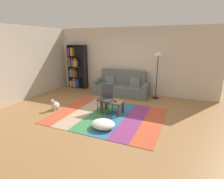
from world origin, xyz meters
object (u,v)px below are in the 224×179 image
at_px(bookshelf, 76,69).
at_px(couch, 121,87).
at_px(dog, 55,105).
at_px(standing_lamp, 158,59).
at_px(pouf, 103,124).
at_px(tv_remote, 115,101).
at_px(coffee_table, 112,104).
at_px(folding_chair, 106,96).

bearing_deg(bookshelf, couch, -6.79).
height_order(dog, standing_lamp, standing_lamp).
relative_size(bookshelf, pouf, 3.26).
relative_size(couch, tv_remote, 15.07).
bearing_deg(dog, standing_lamp, 42.11).
height_order(couch, coffee_table, couch).
bearing_deg(folding_chair, coffee_table, 9.24).
bearing_deg(couch, coffee_table, -77.55).
height_order(couch, pouf, couch).
bearing_deg(coffee_table, couch, 102.45).
relative_size(coffee_table, folding_chair, 0.73).
xyz_separation_m(pouf, standing_lamp, (0.78, 3.03, 1.38)).
bearing_deg(dog, couch, 60.51).
distance_m(couch, bookshelf, 2.46).
distance_m(coffee_table, tv_remote, 0.14).
bearing_deg(couch, bookshelf, 173.21).
bearing_deg(standing_lamp, tv_remote, -112.95).
distance_m(dog, standing_lamp, 3.96).
distance_m(bookshelf, coffee_table, 3.64).
xyz_separation_m(couch, coffee_table, (0.43, -1.95, -0.02)).
xyz_separation_m(bookshelf, dog, (1.00, -2.71, -0.74)).
relative_size(coffee_table, tv_remote, 4.36).
height_order(standing_lamp, tv_remote, standing_lamp).
height_order(coffee_table, pouf, coffee_table).
height_order(bookshelf, tv_remote, bookshelf).
relative_size(dog, tv_remote, 2.65).
xyz_separation_m(couch, tv_remote, (0.53, -1.96, 0.07)).
relative_size(bookshelf, standing_lamp, 1.11).
xyz_separation_m(pouf, tv_remote, (-0.08, 0.99, 0.29)).
xyz_separation_m(pouf, folding_chair, (-0.38, 1.02, 0.42)).
distance_m(coffee_table, standing_lamp, 2.54).
relative_size(standing_lamp, tv_remote, 11.93).
height_order(standing_lamp, folding_chair, standing_lamp).
distance_m(bookshelf, tv_remote, 3.71).
height_order(coffee_table, standing_lamp, standing_lamp).
xyz_separation_m(bookshelf, standing_lamp, (3.77, -0.21, 0.59)).
bearing_deg(standing_lamp, pouf, -104.50).
relative_size(couch, coffee_table, 3.46).
bearing_deg(coffee_table, dog, -165.23).
bearing_deg(dog, folding_chair, 16.99).
bearing_deg(folding_chair, dog, -149.89).
height_order(coffee_table, tv_remote, tv_remote).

